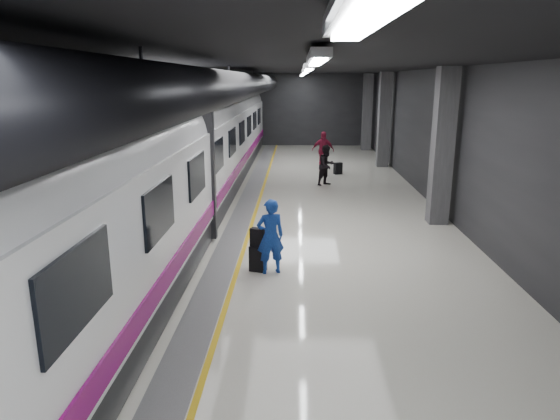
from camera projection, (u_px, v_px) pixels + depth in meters
ground at (282, 242)px, 13.12m from camera, size 40.00×40.00×0.00m
platform_hall at (273, 103)px, 13.15m from camera, size 10.02×40.02×4.51m
train at (155, 163)px, 12.70m from camera, size 3.05×38.00×4.05m
traveler_main at (270, 236)px, 10.82m from camera, size 0.70×0.56×1.67m
suitcase_main at (258, 259)px, 11.06m from camera, size 0.40×0.32×0.58m
shoulder_bag at (258, 237)px, 10.93m from camera, size 0.35×0.26×0.41m
traveler_far_a at (327, 165)px, 19.96m from camera, size 0.99×0.98×1.62m
traveler_far_b at (323, 150)px, 23.62m from camera, size 1.04×0.44×1.78m
suitcase_far at (338, 168)px, 22.48m from camera, size 0.41×0.35×0.52m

